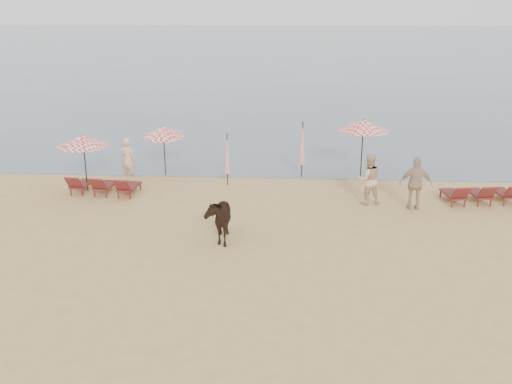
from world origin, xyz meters
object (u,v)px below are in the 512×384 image
(lounger_cluster_right, at_px, (494,193))
(beachgoer_right_a, at_px, (368,179))
(lounger_cluster_left, at_px, (103,185))
(umbrella_closed_right, at_px, (302,143))
(umbrella_open_left_b, at_px, (163,131))
(beachgoer_right_b, at_px, (416,184))
(cow, at_px, (218,217))
(umbrella_closed_left, at_px, (227,154))
(umbrella_open_right, at_px, (363,125))
(umbrella_open_left_a, at_px, (83,141))
(beachgoer_left, at_px, (128,160))

(lounger_cluster_right, relative_size, beachgoer_right_a, 1.94)
(lounger_cluster_left, bearing_deg, umbrella_closed_right, 26.13)
(umbrella_open_left_b, bearing_deg, beachgoer_right_b, -19.04)
(cow, bearing_deg, umbrella_closed_right, 61.92)
(umbrella_closed_left, height_order, umbrella_closed_right, umbrella_closed_right)
(umbrella_closed_left, bearing_deg, umbrella_open_left_b, 156.38)
(umbrella_closed_right, xyz_separation_m, beachgoer_right_a, (2.34, -3.11, -0.52))
(umbrella_open_right, height_order, beachgoer_right_b, umbrella_open_right)
(umbrella_open_right, height_order, cow, umbrella_open_right)
(umbrella_closed_right, bearing_deg, lounger_cluster_left, -160.47)
(lounger_cluster_right, xyz_separation_m, beachgoer_right_b, (-3.03, -0.83, 0.57))
(umbrella_open_left_a, bearing_deg, beachgoer_right_b, -6.55)
(umbrella_open_left_a, bearing_deg, beachgoer_left, 46.83)
(umbrella_open_left_a, relative_size, cow, 1.28)
(lounger_cluster_left, distance_m, cow, 6.34)
(lounger_cluster_left, bearing_deg, beachgoer_right_b, 2.06)
(umbrella_open_left_a, bearing_deg, umbrella_open_right, 11.14)
(lounger_cluster_left, relative_size, umbrella_open_left_a, 1.18)
(umbrella_open_right, distance_m, beachgoer_left, 9.66)
(umbrella_open_right, height_order, beachgoer_left, umbrella_open_right)
(umbrella_open_right, bearing_deg, beachgoer_right_a, -114.36)
(lounger_cluster_right, height_order, cow, cow)
(umbrella_open_left_a, xyz_separation_m, umbrella_open_right, (10.79, 2.21, 0.26))
(umbrella_open_left_b, relative_size, beachgoer_right_a, 1.17)
(umbrella_closed_right, relative_size, cow, 1.36)
(umbrella_closed_left, distance_m, cow, 5.47)
(umbrella_open_left_a, height_order, beachgoer_right_b, umbrella_open_left_a)
(beachgoer_left, bearing_deg, beachgoer_right_b, 177.14)
(umbrella_open_left_b, height_order, umbrella_closed_left, umbrella_open_left_b)
(lounger_cluster_left, height_order, umbrella_open_right, umbrella_open_right)
(umbrella_closed_left, distance_m, beachgoer_right_a, 5.63)
(umbrella_open_right, relative_size, cow, 1.45)
(umbrella_open_left_a, xyz_separation_m, beachgoer_right_b, (12.27, -1.31, -1.05))
(umbrella_closed_left, distance_m, beachgoer_left, 4.15)
(umbrella_open_left_a, xyz_separation_m, umbrella_closed_right, (8.35, 2.28, -0.55))
(beachgoer_left, bearing_deg, umbrella_open_left_a, 58.14)
(lounger_cluster_right, xyz_separation_m, umbrella_open_right, (-4.51, 2.70, 1.89))
(umbrella_open_left_a, bearing_deg, lounger_cluster_left, -27.75)
(umbrella_open_left_b, relative_size, beachgoer_left, 1.22)
(umbrella_open_right, relative_size, beachgoer_right_b, 1.33)
(beachgoer_right_b, bearing_deg, beachgoer_right_a, -10.07)
(lounger_cluster_right, distance_m, beachgoer_right_b, 3.19)
(umbrella_open_left_b, bearing_deg, umbrella_open_left_a, -138.26)
(lounger_cluster_right, height_order, umbrella_open_right, umbrella_open_right)
(umbrella_open_left_b, relative_size, umbrella_open_right, 0.87)
(umbrella_open_left_b, height_order, beachgoer_right_b, umbrella_open_left_b)
(beachgoer_left, distance_m, beachgoer_right_b, 11.33)
(beachgoer_right_a, bearing_deg, umbrella_open_right, -104.82)
(umbrella_closed_left, relative_size, beachgoer_right_b, 1.12)
(lounger_cluster_left, bearing_deg, umbrella_open_left_a, 159.29)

